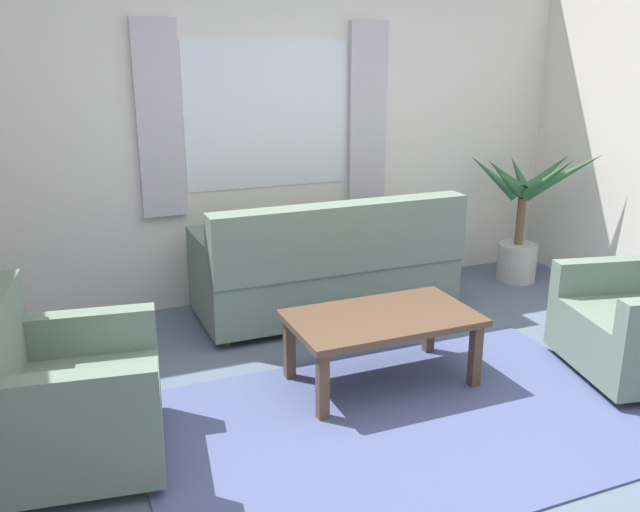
{
  "coord_description": "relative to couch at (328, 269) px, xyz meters",
  "views": [
    {
      "loc": [
        -1.64,
        -2.8,
        1.94
      ],
      "look_at": [
        -0.19,
        0.7,
        0.77
      ],
      "focal_mm": 37.95,
      "sensor_mm": 36.0,
      "label": 1
    }
  ],
  "objects": [
    {
      "name": "armchair_left",
      "position": [
        -1.93,
        -1.26,
        -0.01
      ],
      "size": [
        0.93,
        0.95,
        0.88
      ],
      "rotation": [
        0.0,
        0.0,
        1.43
      ],
      "color": "slate",
      "rests_on": "ground_plane"
    },
    {
      "name": "wall_back",
      "position": [
        -0.24,
        0.68,
        0.93
      ],
      "size": [
        5.32,
        0.12,
        2.6
      ],
      "primitive_type": "cube",
      "color": "silver",
      "rests_on": "ground_plane"
    },
    {
      "name": "window_with_curtains",
      "position": [
        -0.24,
        0.59,
        1.08
      ],
      "size": [
        1.98,
        0.07,
        1.4
      ],
      "color": "white"
    },
    {
      "name": "potted_plant",
      "position": [
        1.86,
        0.12,
        0.18
      ],
      "size": [
        1.03,
        1.07,
        1.21
      ],
      "color": "#B7B2A8",
      "rests_on": "ground_plane"
    },
    {
      "name": "area_rug",
      "position": [
        -0.24,
        -1.58,
        -0.36
      ],
      "size": [
        2.73,
        1.73,
        0.01
      ],
      "primitive_type": "cube",
      "color": "#4C5684",
      "rests_on": "ground_plane"
    },
    {
      "name": "couch",
      "position": [
        0.0,
        0.0,
        0.0
      ],
      "size": [
        1.9,
        0.82,
        0.92
      ],
      "rotation": [
        0.0,
        0.0,
        3.14
      ],
      "color": "slate",
      "rests_on": "ground_plane"
    },
    {
      "name": "ground_plane",
      "position": [
        -0.24,
        -1.58,
        -0.37
      ],
      "size": [
        6.24,
        6.24,
        0.0
      ],
      "primitive_type": "plane",
      "color": "slate"
    },
    {
      "name": "coffee_table",
      "position": [
        -0.13,
        -1.11,
        0.01
      ],
      "size": [
        1.1,
        0.64,
        0.44
      ],
      "color": "brown",
      "rests_on": "ground_plane"
    }
  ]
}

